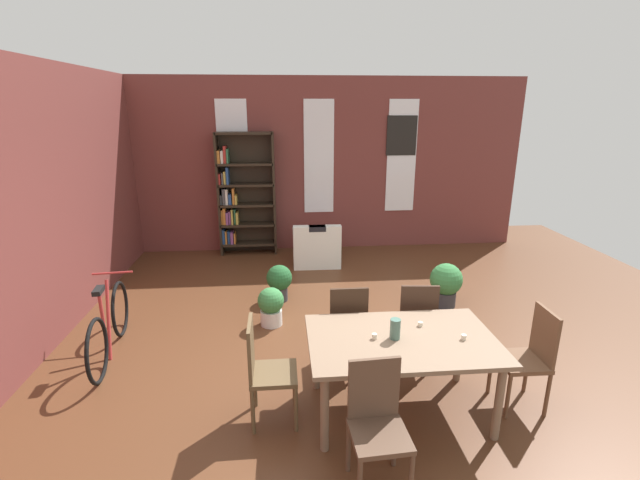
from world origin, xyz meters
name	(u,v)px	position (x,y,z in m)	size (l,w,h in m)	color
ground_plane	(351,362)	(0.00, 0.00, 0.00)	(10.59, 10.59, 0.00)	#57321D
back_wall_brick	(319,166)	(0.00, 4.13, 1.59)	(7.66, 0.12, 3.17)	brown
window_pane_0	(234,158)	(-1.56, 4.06, 1.74)	(0.55, 0.02, 2.06)	white
window_pane_1	(319,157)	(0.00, 4.06, 1.74)	(0.55, 0.02, 2.06)	white
window_pane_2	(402,157)	(1.56, 4.06, 1.74)	(0.55, 0.02, 2.06)	white
dining_table	(402,347)	(0.30, -0.82, 0.66)	(1.62, 1.03, 0.74)	#7F654F
vase_on_table	(395,329)	(0.23, -0.82, 0.83)	(0.09, 0.09, 0.18)	#4C7266
tealight_candle_0	(464,337)	(0.82, -0.89, 0.76)	(0.04, 0.04, 0.05)	silver
tealight_candle_1	(420,324)	(0.52, -0.62, 0.76)	(0.04, 0.04, 0.04)	silver
tealight_candle_2	(374,336)	(0.06, -0.81, 0.76)	(0.04, 0.04, 0.05)	silver
dining_chair_head_left	(265,368)	(-0.89, -0.82, 0.51)	(0.40, 0.40, 0.95)	brown
dining_chair_head_right	(530,355)	(1.49, -0.82, 0.51)	(0.41, 0.41, 0.95)	brown
dining_chair_near_left	(377,421)	(-0.07, -1.56, 0.51)	(0.42, 0.42, 0.95)	brown
dining_chair_far_right	(416,320)	(0.66, -0.08, 0.51)	(0.44, 0.44, 0.95)	#39261B
dining_chair_far_left	(347,323)	(-0.07, -0.08, 0.51)	(0.40, 0.40, 0.95)	#342317
bookshelf_tall	(242,195)	(-1.42, 3.88, 1.10)	(1.03, 0.32, 2.22)	#2D2319
armchair_white	(316,248)	(-0.12, 3.18, 0.28)	(0.81, 0.81, 0.75)	white
bicycle_second	(109,326)	(-2.63, 0.42, 0.34)	(0.44, 1.64, 0.88)	black
potted_plant_by_shelf	(271,305)	(-0.87, 0.95, 0.26)	(0.33, 0.33, 0.49)	silver
potted_plant_corner	(446,283)	(1.51, 1.30, 0.34)	(0.44, 0.44, 0.61)	#333338
potted_plant_window	(279,281)	(-0.77, 1.67, 0.30)	(0.36, 0.36, 0.52)	#333338
framed_picture	(402,136)	(1.54, 4.06, 2.13)	(0.56, 0.03, 0.72)	black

